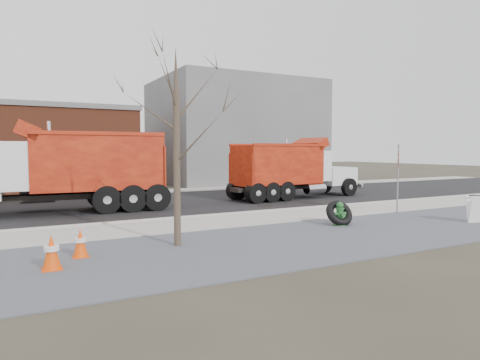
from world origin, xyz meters
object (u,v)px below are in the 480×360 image
fire_hydrant (340,215)px  dump_truck_red_a (291,168)px  dump_truck_red_b (69,168)px  truck_tire (339,213)px  sandwich_board (478,209)px  stop_sign (398,166)px

fire_hydrant → dump_truck_red_a: size_ratio=0.10×
dump_truck_red_b → truck_tire: bearing=138.2°
fire_hydrant → truck_tire: 0.12m
sandwich_board → dump_truck_red_a: size_ratio=0.12×
truck_tire → fire_hydrant: bearing=-117.5°
stop_sign → sandwich_board: 3.34m
sandwich_board → dump_truck_red_a: dump_truck_red_a is taller
fire_hydrant → stop_sign: stop_sign is taller
fire_hydrant → dump_truck_red_b: 10.78m
sandwich_board → dump_truck_red_a: 9.56m
sandwich_board → dump_truck_red_b: dump_truck_red_b is taller
sandwich_board → dump_truck_red_b: size_ratio=0.11×
truck_tire → dump_truck_red_b: 10.75m
stop_sign → dump_truck_red_b: dump_truck_red_b is taller
dump_truck_red_b → fire_hydrant: bearing=137.6°
truck_tire → dump_truck_red_a: 8.26m
sandwich_board → truck_tire: bearing=179.4°
dump_truck_red_b → dump_truck_red_a: bearing=-177.3°
truck_tire → dump_truck_red_a: (3.26, 7.50, 1.18)m
truck_tire → dump_truck_red_a: bearing=66.5°
stop_sign → sandwich_board: stop_sign is taller
truck_tire → stop_sign: 4.33m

